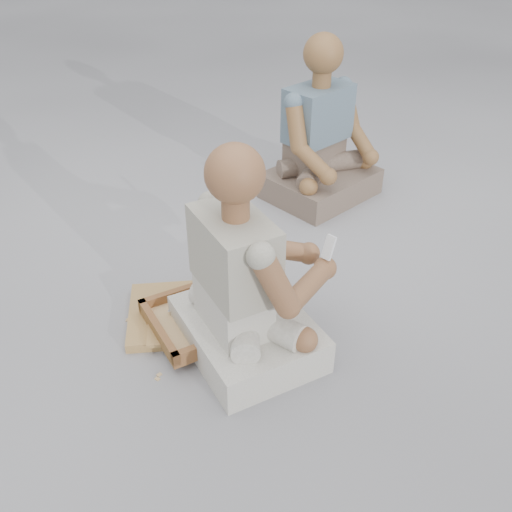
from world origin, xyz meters
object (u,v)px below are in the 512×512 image
carved_panel (202,312)px  tool_tray (211,316)px  craftsman (246,288)px  companion (321,146)px

carved_panel → tool_tray: size_ratio=1.23×
craftsman → companion: bearing=134.6°
tool_tray → craftsman: size_ratio=0.57×
tool_tray → companion: bearing=37.7°
tool_tray → companion: 1.43m
craftsman → companion: 1.47m
tool_tray → craftsman: bearing=-66.6°
carved_panel → tool_tray: bearing=-86.8°
tool_tray → craftsman: craftsman is taller
carved_panel → craftsman: craftsman is taller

